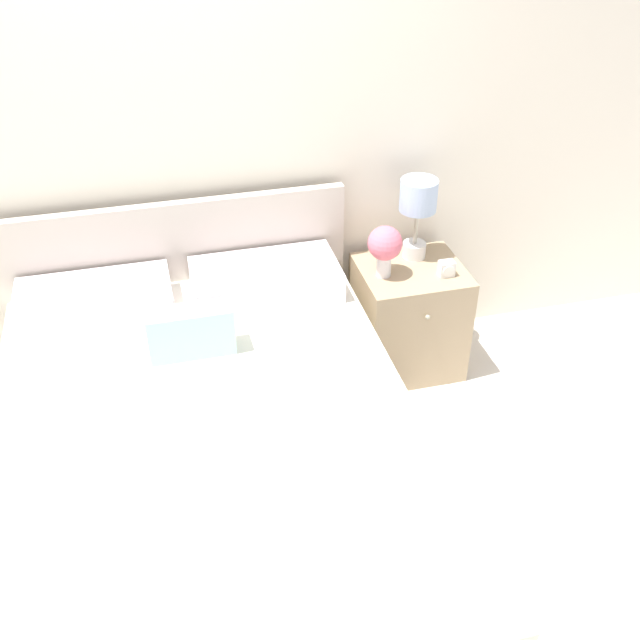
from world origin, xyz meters
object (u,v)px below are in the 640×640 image
flower_vase (385,246)px  nightstand (408,318)px  bed (211,463)px  alarm_clock (447,269)px  table_lamp (418,205)px

flower_vase → nightstand: bearing=7.7°
bed → flower_vase: bed is taller
nightstand → alarm_clock: alarm_clock is taller
bed → nightstand: bed is taller
bed → flower_vase: 1.29m
bed → flower_vase: (0.95, 0.75, 0.44)m
flower_vase → alarm_clock: bearing=-15.1°
nightstand → flower_vase: 0.47m
bed → flower_vase: bearing=38.2°
table_lamp → flower_vase: table_lamp is taller
bed → alarm_clock: 1.45m
bed → flower_vase: size_ratio=8.46×
nightstand → flower_vase: flower_vase is taller
nightstand → table_lamp: table_lamp is taller
nightstand → table_lamp: 0.58m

